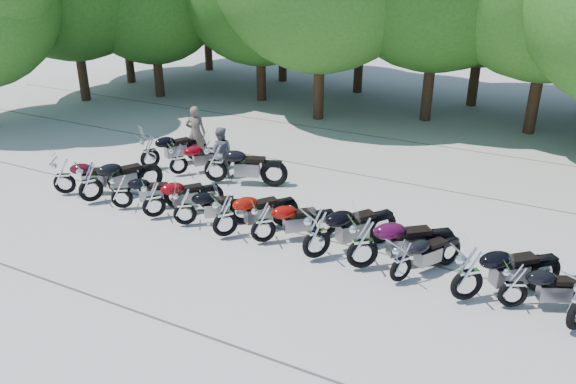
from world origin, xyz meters
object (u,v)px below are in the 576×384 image
at_px(motorcycle_14, 178,159).
at_px(rider_0, 196,133).
at_px(motorcycle_13, 149,151).
at_px(motorcycle_15, 215,162).
at_px(motorcycle_10, 468,273).
at_px(motorcycle_11, 514,285).
at_px(motorcycle_0, 63,176).
at_px(motorcycle_9, 402,260).
at_px(motorcycle_2, 121,191).
at_px(motorcycle_6, 263,222).
at_px(motorcycle_1, 90,181).
at_px(motorcycle_8, 363,242).
at_px(motorcycle_5, 225,215).
at_px(motorcycle_3, 153,198).
at_px(motorcycle_4, 184,206).
at_px(rider_1, 220,152).
at_px(motorcycle_7, 317,233).

bearing_deg(motorcycle_14, rider_0, -38.43).
bearing_deg(motorcycle_13, motorcycle_15, -152.06).
bearing_deg(motorcycle_10, motorcycle_11, -120.20).
xyz_separation_m(motorcycle_11, rider_0, (-10.78, 4.27, 0.36)).
height_order(motorcycle_0, motorcycle_9, motorcycle_0).
bearing_deg(motorcycle_2, motorcycle_15, -56.79).
bearing_deg(motorcycle_6, motorcycle_11, -132.74).
bearing_deg(motorcycle_0, motorcycle_10, -122.63).
distance_m(motorcycle_2, motorcycle_6, 4.44).
bearing_deg(rider_0, motorcycle_1, 60.59).
bearing_deg(motorcycle_8, motorcycle_5, 53.51).
xyz_separation_m(motorcycle_3, motorcycle_9, (6.78, -0.04, -0.04)).
bearing_deg(motorcycle_5, motorcycle_4, 34.02).
height_order(motorcycle_3, motorcycle_6, motorcycle_6).
relative_size(motorcycle_8, motorcycle_15, 1.02).
height_order(motorcycle_3, motorcycle_11, motorcycle_3).
distance_m(motorcycle_14, rider_0, 1.61).
height_order(motorcycle_1, motorcycle_6, motorcycle_1).
bearing_deg(motorcycle_11, motorcycle_15, 48.26).
distance_m(rider_0, rider_1, 1.92).
bearing_deg(motorcycle_8, motorcycle_7, 54.40).
xyz_separation_m(motorcycle_15, rider_1, (-0.17, 0.54, 0.12)).
distance_m(motorcycle_1, motorcycle_14, 2.97).
distance_m(motorcycle_5, motorcycle_13, 5.53).
bearing_deg(motorcycle_9, motorcycle_3, 30.36).
height_order(motorcycle_8, motorcycle_11, motorcycle_8).
bearing_deg(motorcycle_1, motorcycle_3, -150.68).
height_order(motorcycle_3, motorcycle_7, motorcycle_7).
relative_size(motorcycle_13, motorcycle_15, 0.92).
bearing_deg(rider_1, motorcycle_14, -0.58).
bearing_deg(motorcycle_6, motorcycle_5, 57.93).
bearing_deg(motorcycle_4, motorcycle_11, -124.32).
xyz_separation_m(motorcycle_0, motorcycle_11, (12.40, 0.03, -0.05)).
relative_size(motorcycle_11, rider_1, 1.24).
bearing_deg(motorcycle_10, motorcycle_6, 45.18).
bearing_deg(motorcycle_1, motorcycle_8, -150.71).
bearing_deg(motorcycle_7, motorcycle_0, 35.30).
relative_size(motorcycle_0, motorcycle_10, 0.89).
xyz_separation_m(motorcycle_2, motorcycle_13, (-1.30, 2.74, 0.07)).
xyz_separation_m(motorcycle_1, motorcycle_10, (10.42, -0.10, 0.02)).
xyz_separation_m(motorcycle_4, motorcycle_14, (-2.33, 2.79, -0.01)).
bearing_deg(motorcycle_1, motorcycle_11, -151.01).
xyz_separation_m(motorcycle_7, motorcycle_13, (-7.22, 2.76, -0.06)).
height_order(motorcycle_4, motorcycle_5, motorcycle_5).
bearing_deg(motorcycle_9, motorcycle_10, -152.79).
bearing_deg(motorcycle_4, motorcycle_7, -124.55).
height_order(motorcycle_0, motorcycle_13, motorcycle_13).
xyz_separation_m(motorcycle_8, motorcycle_10, (2.33, -0.20, -0.02)).
height_order(motorcycle_1, motorcycle_10, motorcycle_10).
bearing_deg(rider_0, motorcycle_2, 74.79).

